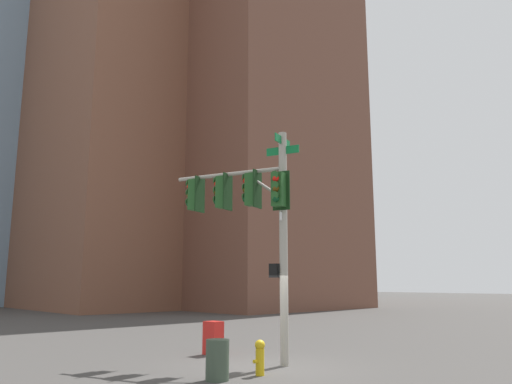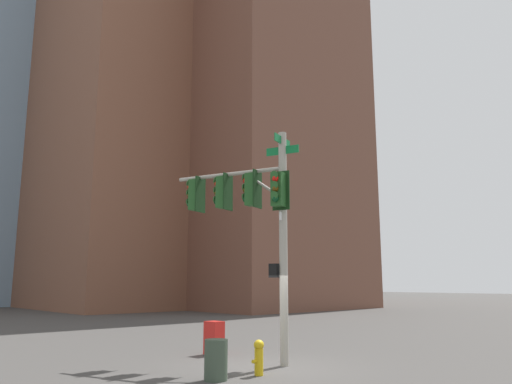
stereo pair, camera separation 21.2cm
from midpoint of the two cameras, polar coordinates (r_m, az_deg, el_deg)
ground_plane at (r=14.68m, az=1.85°, el=-19.20°), size 200.00×200.00×0.00m
signal_pole_assembly at (r=15.30m, az=-0.02°, el=-1.97°), size 1.85×4.06×6.77m
fire_hydrant at (r=13.36m, az=0.79°, el=-18.05°), size 0.34×0.26×0.87m
litter_bin at (r=12.75m, az=-4.05°, el=-18.39°), size 0.56×0.56×0.95m
newspaper_box at (r=17.14m, az=-4.39°, el=-16.10°), size 0.48×0.59×1.05m
building_brick_nearside at (r=56.55m, az=-10.63°, el=8.73°), size 23.82×20.84×40.93m
building_brick_midblock at (r=49.64m, az=1.10°, el=6.32°), size 16.35×14.55×32.82m
building_glass_tower at (r=76.74m, az=-26.46°, el=18.78°), size 24.36×27.93×76.24m
building_brick_farside at (r=64.90m, az=-3.60°, el=2.46°), size 16.07×19.17×32.98m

